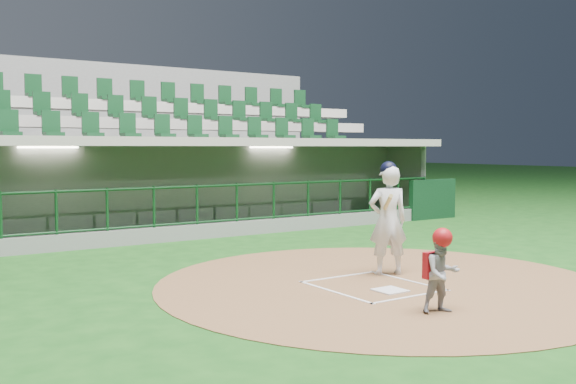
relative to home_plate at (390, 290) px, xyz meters
name	(u,v)px	position (x,y,z in m)	size (l,w,h in m)	color
ground	(360,284)	(0.00, 0.70, -0.02)	(120.00, 120.00, 0.00)	#144413
dirt_circle	(383,283)	(0.30, 0.50, -0.02)	(7.20, 7.20, 0.01)	brown
home_plate	(390,290)	(0.00, 0.00, 0.00)	(0.43, 0.43, 0.02)	silver
batter_box_chalk	(372,286)	(0.00, 0.40, 0.00)	(1.55, 1.80, 0.01)	white
dugout_structure	(173,194)	(0.20, 8.51, 0.94)	(16.40, 3.70, 3.00)	slate
seating_deck	(125,172)	(0.00, 11.61, 1.40)	(17.00, 6.72, 5.15)	slate
batter	(388,218)	(0.83, 0.97, 0.95)	(0.94, 0.98, 1.92)	silver
catcher	(441,270)	(-0.30, -1.30, 0.55)	(0.59, 0.52, 1.12)	gray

